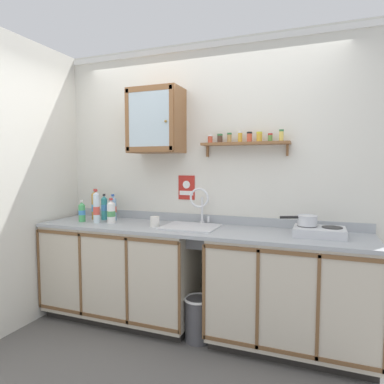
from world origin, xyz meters
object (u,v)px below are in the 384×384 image
mug (155,221)px  saucepan (307,220)px  sink (192,229)px  warning_sign (187,188)px  bottle_juice_amber_4 (95,206)px  trash_bin (198,318)px  bottle_soda_green_1 (82,212)px  hot_plate_stove (319,232)px  bottle_opaque_white_0 (111,212)px  bottle_detergent_teal_3 (104,208)px  bottle_water_clear_5 (96,208)px  wall_cabinet (156,121)px  bottle_water_blue_2 (113,208)px

mug → saucepan: bearing=4.4°
sink → warning_sign: 0.47m
bottle_juice_amber_4 → trash_bin: size_ratio=0.83×
mug → warning_sign: (0.17, 0.35, 0.29)m
mug → trash_bin: (0.45, -0.10, -0.79)m
warning_sign → bottle_soda_green_1: bearing=-158.7°
hot_plate_stove → bottle_opaque_white_0: (-1.87, -0.07, 0.07)m
saucepan → bottle_juice_amber_4: bearing=178.7°
bottle_detergent_teal_3 → bottle_water_clear_5: bearing=-77.2°
bottle_juice_amber_4 → saucepan: bearing=-1.3°
bottle_water_clear_5 → mug: 0.62m
mug → trash_bin: bearing=-12.6°
saucepan → bottle_water_clear_5: bottle_water_clear_5 is taller
mug → warning_sign: bearing=63.7°
warning_sign → trash_bin: bearing=-57.7°
hot_plate_stove → mug: bearing=-176.7°
sink → bottle_detergent_teal_3: 0.99m
bottle_opaque_white_0 → bottle_juice_amber_4: (-0.28, 0.14, 0.03)m
bottle_water_clear_5 → trash_bin: bottle_water_clear_5 is taller
saucepan → warning_sign: 1.18m
sink → mug: (-0.33, -0.09, 0.07)m
bottle_soda_green_1 → trash_bin: (1.24, -0.07, -0.84)m
bottle_opaque_white_0 → wall_cabinet: size_ratio=0.40×
bottle_water_blue_2 → bottle_juice_amber_4: size_ratio=0.84×
bottle_soda_green_1 → bottle_water_blue_2: 0.30m
bottle_juice_amber_4 → bottle_water_clear_5: (0.14, -0.17, 0.00)m
sink → bottle_water_blue_2: 0.89m
bottle_water_blue_2 → wall_cabinet: size_ratio=0.43×
saucepan → wall_cabinet: 1.63m
sink → wall_cabinet: wall_cabinet is taller
sink → hot_plate_stove: size_ratio=1.29×
trash_bin → bottle_opaque_white_0: bearing=173.3°
wall_cabinet → trash_bin: 1.82m
wall_cabinet → hot_plate_stove: bearing=-4.6°
bottle_opaque_white_0 → warning_sign: size_ratio=1.03×
bottle_water_blue_2 → warning_sign: size_ratio=1.12×
trash_bin → hot_plate_stove: bearing=10.8°
saucepan → bottle_water_clear_5: 1.92m
bottle_water_blue_2 → trash_bin: bearing=-14.2°
sink → bottle_water_clear_5: sink is taller
bottle_water_clear_5 → warning_sign: bearing=25.6°
mug → warning_sign: warning_sign is taller
bottle_opaque_white_0 → sink: bearing=5.7°
bottle_water_clear_5 → warning_sign: 0.89m
bottle_water_clear_5 → trash_bin: size_ratio=0.86×
sink → bottle_soda_green_1: 1.13m
wall_cabinet → trash_bin: wall_cabinet is taller
warning_sign → trash_bin: warning_sign is taller
hot_plate_stove → bottle_opaque_white_0: 1.87m
bottle_juice_amber_4 → mug: (0.76, -0.15, -0.10)m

